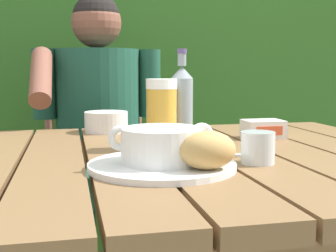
{
  "coord_description": "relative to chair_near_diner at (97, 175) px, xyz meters",
  "views": [
    {
      "loc": [
        -0.24,
        -0.99,
        0.93
      ],
      "look_at": [
        -0.03,
        -0.05,
        0.8
      ],
      "focal_mm": 48.0,
      "sensor_mm": 36.0,
      "label": 1
    }
  ],
  "objects": [
    {
      "name": "hedge_backdrop",
      "position": [
        0.12,
        0.63,
        0.54
      ],
      "size": [
        3.71,
        0.84,
        2.62
      ],
      "color": "#2D5D1F",
      "rests_on": "ground_plane"
    },
    {
      "name": "bread_roll",
      "position": [
        0.13,
        -1.15,
        0.31
      ],
      "size": [
        0.11,
        0.08,
        0.07
      ],
      "color": "tan",
      "rests_on": "serving_plate"
    },
    {
      "name": "soup_bowl",
      "position": [
        0.06,
        -1.07,
        0.31
      ],
      "size": [
        0.21,
        0.16,
        0.08
      ],
      "color": "white",
      "rests_on": "serving_plate"
    },
    {
      "name": "diner_bowl",
      "position": [
        -0.0,
        -0.54,
        0.29
      ],
      "size": [
        0.13,
        0.13,
        0.06
      ],
      "color": "white",
      "rests_on": "dining_table"
    },
    {
      "name": "serving_plate",
      "position": [
        0.06,
        -1.07,
        0.27
      ],
      "size": [
        0.29,
        0.29,
        0.01
      ],
      "color": "white",
      "rests_on": "dining_table"
    },
    {
      "name": "butter_tub",
      "position": [
        0.42,
        -0.75,
        0.29
      ],
      "size": [
        0.11,
        0.08,
        0.05
      ],
      "color": "white",
      "rests_on": "dining_table"
    },
    {
      "name": "table_knife",
      "position": [
        0.19,
        -0.98,
        0.27
      ],
      "size": [
        0.17,
        0.06,
        0.01
      ],
      "color": "silver",
      "rests_on": "dining_table"
    },
    {
      "name": "water_glass_small",
      "position": [
        0.27,
        -1.07,
        0.29
      ],
      "size": [
        0.07,
        0.07,
        0.07
      ],
      "color": "silver",
      "rests_on": "dining_table"
    },
    {
      "name": "beer_glass",
      "position": [
        0.11,
        -0.86,
        0.35
      ],
      "size": [
        0.07,
        0.07,
        0.17
      ],
      "color": "gold",
      "rests_on": "dining_table"
    },
    {
      "name": "person_eating",
      "position": [
        -0.0,
        -0.2,
        0.24
      ],
      "size": [
        0.48,
        0.47,
        1.21
      ],
      "color": "#1B4937",
      "rests_on": "ground_plane"
    },
    {
      "name": "dining_table",
      "position": [
        0.13,
        -0.93,
        0.17
      ],
      "size": [
        1.25,
        0.97,
        0.73
      ],
      "color": "brown",
      "rests_on": "ground_plane"
    },
    {
      "name": "chair_near_diner",
      "position": [
        0.0,
        0.0,
        0.0
      ],
      "size": [
        0.44,
        0.46,
        0.99
      ],
      "color": "brown",
      "rests_on": "ground_plane"
    },
    {
      "name": "beer_bottle",
      "position": [
        0.17,
        -0.83,
        0.37
      ],
      "size": [
        0.06,
        0.06,
        0.24
      ],
      "color": "gray",
      "rests_on": "dining_table"
    }
  ]
}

